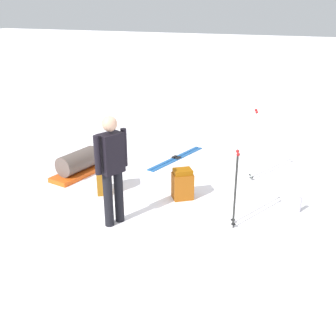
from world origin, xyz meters
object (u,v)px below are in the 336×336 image
Objects in this scene: skier_standing at (112,166)px; thermos_bottle at (299,205)px; ski_poles_planted_near at (254,142)px; ski_pair_near at (176,158)px; backpack_large_dark at (183,184)px; gear_sled at (78,164)px; ski_poles_planted_far at (236,185)px; backpack_bright at (104,176)px.

skier_standing reaches higher than thermos_bottle.
thermos_bottle is at bearing 43.65° from ski_poles_planted_near.
backpack_large_dark reaches higher than ski_pair_near.
skier_standing reaches higher than gear_sled.
gear_sled is at bearing -71.51° from ski_poles_planted_near.
thermos_bottle is at bearing 133.37° from ski_poles_planted_far.
skier_standing is 2.97m from ski_poles_planted_near.
backpack_large_dark is 0.43× the size of gear_sled.
ski_poles_planted_far is at bearing 83.38° from backpack_bright.
backpack_bright is 2.46× the size of thermos_bottle.
skier_standing is 1.54m from backpack_large_dark.
ski_pair_near is 3.31× the size of backpack_large_dark.
backpack_large_dark reaches higher than gear_sled.
skier_standing is 3.09m from thermos_bottle.
ski_poles_planted_near is at bearing 74.25° from ski_pair_near.
backpack_bright is 2.85m from ski_poles_planted_near.
ski_poles_planted_far is (0.28, 2.43, 0.36)m from backpack_bright.
gear_sled reaches higher than thermos_bottle.
ski_poles_planted_near reaches higher than gear_sled.
ski_poles_planted_far reaches higher than thermos_bottle.
ski_pair_near is 1.30× the size of ski_poles_planted_near.
gear_sled is (-0.52, -0.89, -0.09)m from backpack_bright.
ski_pair_near is 3.13m from thermos_bottle.
backpack_large_dark is 1.95m from thermos_bottle.
ski_pair_near is at bearing 164.27° from backpack_bright.
skier_standing reaches higher than ski_poles_planted_near.
backpack_large_dark is 1.27m from ski_poles_planted_far.
skier_standing reaches higher than backpack_large_dark.
backpack_large_dark is 2.27m from gear_sled.
thermos_bottle is (-0.24, 1.93, -0.13)m from backpack_large_dark.
thermos_bottle is (-1.45, 2.60, -0.82)m from skier_standing.
skier_standing is 1.40× the size of ski_poles_planted_far.
ski_poles_planted_far is (1.87, 0.10, -0.08)m from ski_poles_planted_near.
skier_standing is at bearing -70.48° from ski_poles_planted_far.
skier_standing is at bearing 2.33° from ski_pair_near.
thermos_bottle is at bearing 97.08° from backpack_large_dark.
skier_standing is 1.31m from backpack_bright.
backpack_large_dark is 0.39× the size of ski_poles_planted_near.
ski_poles_planted_far reaches higher than gear_sled.
ski_poles_planted_far reaches higher than backpack_bright.
backpack_bright is 2.47m from ski_poles_planted_far.
skier_standing is at bearing -60.97° from thermos_bottle.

